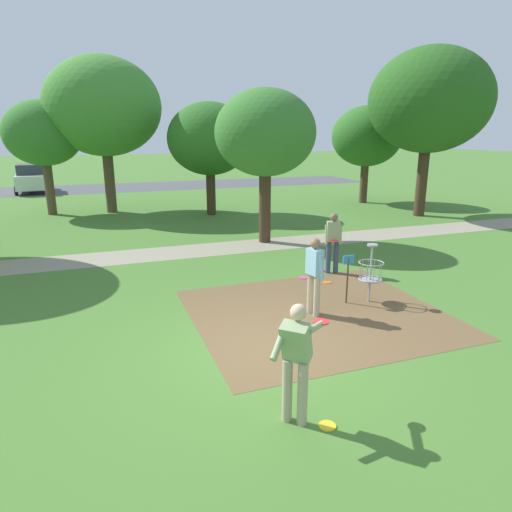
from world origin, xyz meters
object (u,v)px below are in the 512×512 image
at_px(tree_mid_center, 210,139).
at_px(tree_far_left, 430,101).
at_px(player_waiting_left, 296,356).
at_px(frisbee_by_tee, 303,278).
at_px(frisbee_near_basket, 327,426).
at_px(tree_mid_left, 43,134).
at_px(tree_near_right, 103,107).
at_px(frisbee_mid_grass, 327,282).
at_px(tree_mid_right, 367,137).
at_px(player_throwing, 333,240).
at_px(disc_golf_basket, 368,271).
at_px(parked_car_leftmost, 31,178).
at_px(tree_far_center, 265,134).
at_px(player_foreground_watching, 314,272).

xyz_separation_m(tree_mid_center, tree_far_left, (9.24, -3.72, 1.67)).
distance_m(player_waiting_left, frisbee_by_tee, 6.43).
height_order(frisbee_near_basket, tree_mid_left, tree_mid_left).
xyz_separation_m(frisbee_by_tee, tree_mid_center, (0.14, 10.48, 3.53)).
relative_size(tree_near_right, tree_mid_center, 1.40).
distance_m(frisbee_by_tee, frisbee_mid_grass, 0.73).
distance_m(tree_mid_left, tree_mid_right, 16.42).
relative_size(player_throwing, player_waiting_left, 1.00).
bearing_deg(tree_near_right, disc_golf_basket, -71.54).
bearing_deg(parked_car_leftmost, disc_golf_basket, -68.94).
xyz_separation_m(tree_far_left, tree_far_center, (-8.84, -2.44, -1.40)).
bearing_deg(tree_far_center, disc_golf_basket, -89.22).
relative_size(frisbee_mid_grass, tree_near_right, 0.03).
bearing_deg(player_waiting_left, frisbee_by_tee, 63.18).
relative_size(player_waiting_left, tree_mid_left, 0.32).
distance_m(frisbee_by_tee, tree_far_left, 12.68).
xyz_separation_m(disc_golf_basket, tree_far_left, (8.75, 8.87, 4.45)).
xyz_separation_m(player_foreground_watching, parked_car_leftmost, (-8.03, 25.09, -0.05)).
bearing_deg(tree_mid_center, player_throwing, -85.41).
xyz_separation_m(tree_mid_left, tree_far_center, (7.66, -8.81, 0.02)).
height_order(disc_golf_basket, frisbee_mid_grass, disc_golf_basket).
bearing_deg(tree_far_center, frisbee_by_tee, -97.12).
height_order(player_throwing, player_waiting_left, same).
distance_m(frisbee_near_basket, frisbee_mid_grass, 6.10).
bearing_deg(player_throwing, player_foreground_watching, -126.56).
bearing_deg(tree_mid_right, frisbee_mid_grass, -126.46).
distance_m(tree_near_right, tree_mid_center, 5.29).
bearing_deg(player_foreground_watching, frisbee_mid_grass, 53.20).
height_order(frisbee_near_basket, tree_far_center, tree_far_center).
distance_m(player_waiting_left, tree_near_right, 19.01).
distance_m(frisbee_by_tee, tree_near_right, 14.46).
xyz_separation_m(disc_golf_basket, frisbee_mid_grass, (-0.20, 1.52, -0.74)).
height_order(player_foreground_watching, frisbee_mid_grass, player_foreground_watching).
bearing_deg(tree_far_center, player_foreground_watching, -102.18).
height_order(frisbee_near_basket, tree_far_left, tree_far_left).
distance_m(disc_golf_basket, frisbee_mid_grass, 1.70).
bearing_deg(disc_golf_basket, player_waiting_left, -134.44).
bearing_deg(frisbee_by_tee, player_throwing, 9.09).
distance_m(tree_mid_center, tree_mid_right, 9.09).
xyz_separation_m(tree_mid_left, parked_car_leftmost, (-1.81, 9.59, -2.87)).
bearing_deg(player_waiting_left, parked_car_leftmost, 102.06).
xyz_separation_m(player_throwing, tree_mid_center, (-0.83, 10.32, 2.57)).
relative_size(tree_mid_center, tree_far_center, 0.98).
bearing_deg(parked_car_leftmost, player_waiting_left, -77.94).
height_order(frisbee_near_basket, tree_mid_center, tree_mid_center).
height_order(frisbee_mid_grass, tree_far_center, tree_far_center).
height_order(player_waiting_left, tree_mid_left, tree_mid_left).
relative_size(disc_golf_basket, player_throwing, 0.81).
height_order(tree_mid_center, tree_far_left, tree_far_left).
bearing_deg(tree_far_center, tree_mid_left, 131.02).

